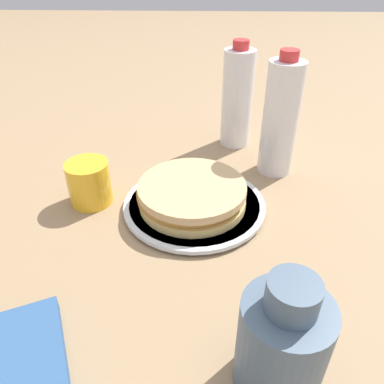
{
  "coord_description": "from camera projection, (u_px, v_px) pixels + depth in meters",
  "views": [
    {
      "loc": [
        0.0,
        -0.49,
        0.38
      ],
      "look_at": [
        -0.01,
        0.01,
        0.03
      ],
      "focal_mm": 35.0,
      "sensor_mm": 36.0,
      "label": 1
    }
  ],
  "objects": [
    {
      "name": "water_bottle_mid",
      "position": [
        278.0,
        119.0,
        0.67
      ],
      "size": [
        0.06,
        0.06,
        0.23
      ],
      "color": "white",
      "rests_on": "ground_plane"
    },
    {
      "name": "pancake_stack",
      "position": [
        189.0,
        194.0,
        0.61
      ],
      "size": [
        0.18,
        0.18,
        0.04
      ],
      "color": "#D9BC70",
      "rests_on": "plate"
    },
    {
      "name": "ground_plane",
      "position": [
        200.0,
        213.0,
        0.62
      ],
      "size": [
        4.0,
        4.0,
        0.0
      ],
      "primitive_type": "plane",
      "color": "#9E7F5B"
    },
    {
      "name": "cream_jug",
      "position": [
        278.0,
        343.0,
        0.35
      ],
      "size": [
        0.09,
        0.09,
        0.14
      ],
      "color": "#4C6075",
      "rests_on": "ground_plane"
    },
    {
      "name": "juice_glass",
      "position": [
        87.0,
        183.0,
        0.62
      ],
      "size": [
        0.07,
        0.07,
        0.07
      ],
      "color": "yellow",
      "rests_on": "ground_plane"
    },
    {
      "name": "water_bottle_near",
      "position": [
        235.0,
        98.0,
        0.77
      ],
      "size": [
        0.06,
        0.06,
        0.22
      ],
      "color": "white",
      "rests_on": "ground_plane"
    },
    {
      "name": "plate",
      "position": [
        192.0,
        205.0,
        0.62
      ],
      "size": [
        0.23,
        0.23,
        0.01
      ],
      "color": "silver",
      "rests_on": "ground_plane"
    }
  ]
}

